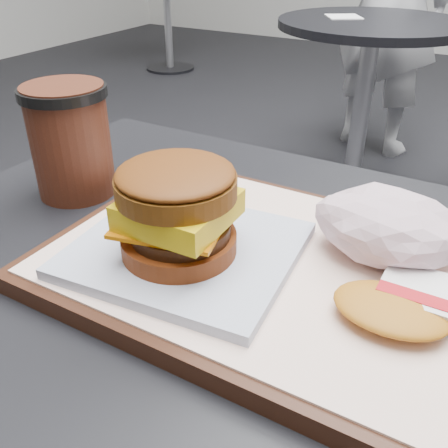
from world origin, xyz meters
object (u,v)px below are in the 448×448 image
hash_brown (418,305)px  crumpled_wrapper (390,226)px  breakfast_sandwich (180,220)px  coffee_cup (70,137)px  neighbor_table (366,75)px  customer_table (253,430)px  serving_tray (263,264)px

hash_brown → crumpled_wrapper: bearing=120.4°
breakfast_sandwich → hash_brown: size_ratio=1.71×
breakfast_sandwich → hash_brown: 0.20m
hash_brown → coffee_cup: 0.40m
breakfast_sandwich → neighbor_table: breakfast_sandwich is taller
customer_table → serving_tray: (-0.01, 0.03, 0.20)m
neighbor_table → crumpled_wrapper: bearing=-74.5°
neighbor_table → customer_table: bearing=-78.0°
serving_tray → coffee_cup: bearing=171.8°
neighbor_table → coffee_cup: bearing=-87.2°
customer_table → coffee_cup: 0.38m
coffee_cup → serving_tray: bearing=-8.2°
customer_table → crumpled_wrapper: (0.08, 0.08, 0.23)m
customer_table → serving_tray: 0.20m
customer_table → coffee_cup: coffee_cup is taller
crumpled_wrapper → serving_tray: bearing=-148.8°
coffee_cup → neighbor_table: (-0.08, 1.59, -0.29)m
coffee_cup → breakfast_sandwich: bearing=-21.1°
serving_tray → coffee_cup: coffee_cup is taller
customer_table → hash_brown: hash_brown is taller
crumpled_wrapper → customer_table: bearing=-135.2°
serving_tray → customer_table: bearing=-69.7°
hash_brown → serving_tray: bearing=173.5°
breakfast_sandwich → coffee_cup: bearing=158.9°
hash_brown → coffee_cup: coffee_cup is taller
crumpled_wrapper → coffee_cup: coffee_cup is taller
customer_table → hash_brown: (0.13, 0.01, 0.22)m
serving_tray → hash_brown: 0.14m
breakfast_sandwich → neighbor_table: (-0.28, 1.66, -0.28)m
serving_tray → breakfast_sandwich: bearing=-146.3°
breakfast_sandwich → crumpled_wrapper: 0.18m
coffee_cup → neighbor_table: size_ratio=0.17×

